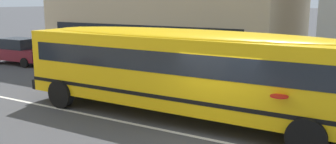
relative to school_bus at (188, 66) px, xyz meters
The scene contains 5 objects.
ground_plane 2.87m from the school_bus, 41.76° to the right, with size 400.00×400.00×0.00m, color #424244.
sidewalk_far 7.42m from the school_bus, 76.68° to the left, with size 120.00×3.00×0.01m, color gray.
lane_centreline 2.87m from the school_bus, 41.76° to the right, with size 110.00×0.16×0.01m, color silver.
school_bus is the anchor object (origin of this frame).
parked_car_maroon_mid_block 15.12m from the school_bus, 162.84° to the left, with size 3.97×2.02×1.64m.
Camera 1 is at (4.06, -9.49, 4.01)m, focal length 39.70 mm.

